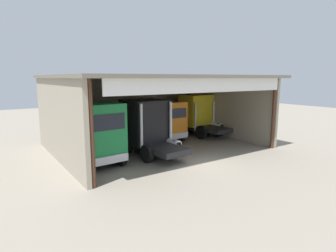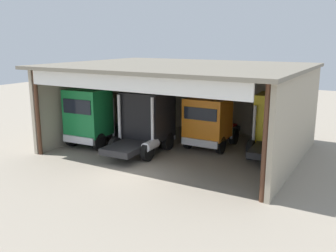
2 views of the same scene
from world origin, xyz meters
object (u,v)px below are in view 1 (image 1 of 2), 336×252
object	(u,v)px
truck_yellow_center_left_bay	(198,114)
oil_drum	(163,127)
tool_cart	(148,129)
truck_green_left_bay	(98,134)
truck_black_center_bay	(147,126)
truck_orange_center_right_bay	(164,121)

from	to	relation	value
truck_yellow_center_left_bay	oil_drum	bearing A→B (deg)	117.56
tool_cart	truck_green_left_bay	bearing A→B (deg)	-138.02
truck_green_left_bay	oil_drum	xyz separation A→B (m)	(9.07, 6.98, -1.48)
truck_black_center_bay	truck_yellow_center_left_bay	distance (m)	7.84
tool_cart	truck_yellow_center_left_bay	bearing A→B (deg)	-31.70
truck_yellow_center_left_bay	truck_green_left_bay	bearing A→B (deg)	-164.07
oil_drum	tool_cart	xyz separation A→B (m)	(-2.01, -0.63, 0.06)
oil_drum	truck_green_left_bay	bearing A→B (deg)	-142.42
truck_green_left_bay	truck_black_center_bay	size ratio (longest dim) A/B	0.84
truck_black_center_bay	truck_orange_center_right_bay	distance (m)	4.01
oil_drum	truck_orange_center_right_bay	bearing A→B (deg)	-121.73
truck_orange_center_right_bay	tool_cart	world-z (taller)	truck_orange_center_right_bay
truck_black_center_bay	truck_orange_center_right_bay	bearing A→B (deg)	36.96
truck_green_left_bay	tool_cart	size ratio (longest dim) A/B	4.47
truck_yellow_center_left_bay	tool_cart	distance (m)	4.74
truck_orange_center_right_bay	truck_yellow_center_left_bay	size ratio (longest dim) A/B	1.00
truck_black_center_bay	tool_cart	bearing A→B (deg)	56.49
truck_green_left_bay	oil_drum	world-z (taller)	truck_green_left_bay
truck_black_center_bay	truck_orange_center_right_bay	size ratio (longest dim) A/B	1.09
truck_green_left_bay	tool_cart	xyz separation A→B (m)	(7.06, 6.35, -1.42)
truck_yellow_center_left_bay	truck_black_center_bay	bearing A→B (deg)	-160.26
truck_black_center_bay	truck_orange_center_right_bay	xyz separation A→B (m)	(3.08, 2.55, -0.24)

